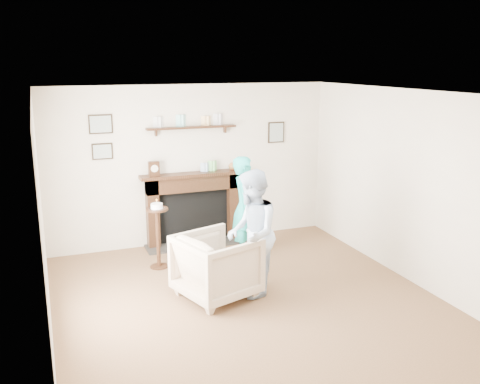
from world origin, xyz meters
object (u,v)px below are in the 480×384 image
object	(u,v)px
armchair	(217,296)
woman	(245,255)
pedestal_table	(158,226)
man	(251,293)

from	to	relation	value
armchair	woman	bearing A→B (deg)	-52.77
armchair	pedestal_table	xyz separation A→B (m)	(-0.47, 1.21, 0.61)
pedestal_table	woman	bearing A→B (deg)	-0.01
man	armchair	bearing A→B (deg)	-78.85
woman	pedestal_table	world-z (taller)	pedestal_table
man	woman	size ratio (longest dim) A/B	1.05
man	pedestal_table	bearing A→B (deg)	-124.12
woman	pedestal_table	xyz separation A→B (m)	(-1.30, 0.00, 0.61)
man	pedestal_table	world-z (taller)	pedestal_table
armchair	man	bearing A→B (deg)	-118.07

